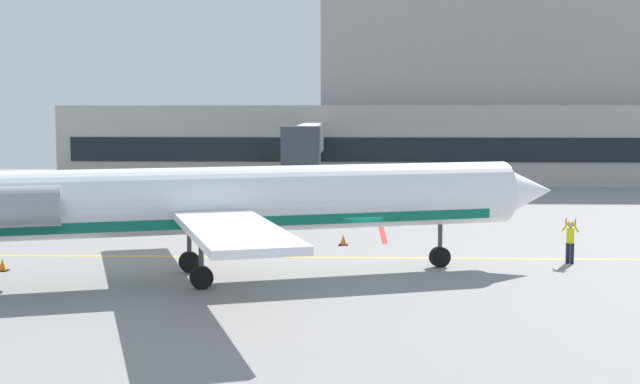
# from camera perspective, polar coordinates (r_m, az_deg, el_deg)

# --- Properties ---
(ground) EXTENTS (120.00, 120.00, 0.11)m
(ground) POSITION_cam_1_polar(r_m,az_deg,el_deg) (37.64, 2.14, -5.30)
(ground) COLOR gray
(terminal_building) EXTENTS (65.83, 16.32, 17.85)m
(terminal_building) POSITION_cam_1_polar(r_m,az_deg,el_deg) (86.27, 8.81, 5.41)
(terminal_building) COLOR #ADA89E
(terminal_building) RESTS_ON ground
(jet_bridge_west) EXTENTS (2.40, 23.05, 5.80)m
(jet_bridge_west) POSITION_cam_1_polar(r_m,az_deg,el_deg) (64.80, -0.73, 3.28)
(jet_bridge_west) COLOR silver
(jet_bridge_west) RESTS_ON ground
(regional_jet) EXTENTS (29.65, 21.64, 8.65)m
(regional_jet) POSITION_cam_1_polar(r_m,az_deg,el_deg) (35.94, -6.94, -0.58)
(regional_jet) COLOR white
(regional_jet) RESTS_ON ground
(baggage_tug) EXTENTS (3.58, 3.89, 2.08)m
(baggage_tug) POSITION_cam_1_polar(r_m,az_deg,el_deg) (66.96, -5.15, 0.33)
(baggage_tug) COLOR #E5B20C
(baggage_tug) RESTS_ON ground
(pushback_tractor) EXTENTS (4.08, 3.66, 1.93)m
(pushback_tractor) POSITION_cam_1_polar(r_m,az_deg,el_deg) (61.79, -14.08, -0.30)
(pushback_tractor) COLOR silver
(pushback_tractor) RESTS_ON ground
(fuel_tank) EXTENTS (6.84, 2.31, 2.40)m
(fuel_tank) POSITION_cam_1_polar(r_m,az_deg,el_deg) (64.94, -9.79, 0.47)
(fuel_tank) COLOR white
(fuel_tank) RESTS_ON ground
(marshaller) EXTENTS (0.71, 0.57, 2.04)m
(marshaller) POSITION_cam_1_polar(r_m,az_deg,el_deg) (41.10, 15.87, -3.03)
(marshaller) COLOR #191E33
(marshaller) RESTS_ON ground
(safety_cone_alpha) EXTENTS (0.47, 0.47, 0.55)m
(safety_cone_alpha) POSITION_cam_1_polar(r_m,az_deg,el_deg) (40.29, -19.85, -4.48)
(safety_cone_alpha) COLOR orange
(safety_cone_alpha) RESTS_ON ground
(safety_cone_bravo) EXTENTS (0.47, 0.47, 0.55)m
(safety_cone_bravo) POSITION_cam_1_polar(r_m,az_deg,el_deg) (44.91, 1.52, -3.13)
(safety_cone_bravo) COLOR orange
(safety_cone_bravo) RESTS_ON ground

